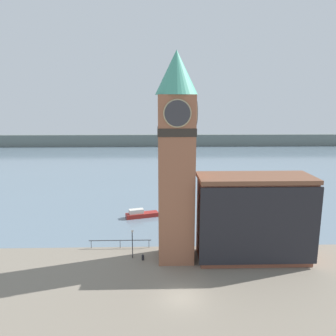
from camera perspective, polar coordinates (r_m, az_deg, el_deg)
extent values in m
plane|color=gray|center=(34.69, 2.37, -21.62)|extent=(160.00, 160.00, 0.00)
cube|color=slate|center=(102.41, -0.34, 0.84)|extent=(160.00, 120.00, 0.00)
cube|color=slate|center=(141.60, -0.68, 4.83)|extent=(180.00, 3.00, 5.00)
cube|color=#333338|center=(44.47, -8.35, -12.36)|extent=(8.18, 0.08, 0.08)
cylinder|color=#333338|center=(45.28, -13.23, -12.83)|extent=(0.07, 0.07, 1.05)
cylinder|color=#333338|center=(44.68, -8.33, -12.98)|extent=(0.07, 0.07, 1.05)
cylinder|color=#333338|center=(44.40, -3.34, -13.04)|extent=(0.07, 0.07, 1.05)
cube|color=#935B42|center=(38.54, 1.40, -2.16)|extent=(4.17, 4.17, 19.70)
cube|color=#2D2823|center=(37.60, 1.45, 6.44)|extent=(4.29, 4.29, 0.90)
cylinder|color=tan|center=(35.33, 1.65, 9.50)|extent=(3.04, 0.12, 3.04)
cylinder|color=#333338|center=(35.25, 1.65, 9.49)|extent=(2.76, 0.12, 2.76)
cylinder|color=tan|center=(37.65, 4.77, 9.58)|extent=(0.12, 3.04, 3.04)
cylinder|color=#333338|center=(37.65, 4.90, 9.58)|extent=(0.12, 2.76, 2.76)
cone|color=teal|center=(37.58, 1.50, 16.31)|extent=(4.79, 4.79, 4.81)
cube|color=brown|center=(41.24, 14.62, -8.72)|extent=(13.12, 5.09, 9.92)
cube|color=brown|center=(39.78, 15.00, -1.65)|extent=(13.52, 5.49, 0.50)
cube|color=#232328|center=(38.76, 15.74, -9.79)|extent=(13.62, 0.30, 9.12)
cube|color=maroon|center=(55.40, -4.55, -8.15)|extent=(5.58, 2.96, 0.70)
cube|color=silver|center=(54.97, -5.55, -7.53)|extent=(2.57, 1.69, 0.75)
cylinder|color=black|center=(41.43, -4.40, -15.33)|extent=(0.30, 0.30, 0.54)
sphere|color=black|center=(41.31, -4.40, -14.99)|extent=(0.32, 0.32, 0.32)
cylinder|color=black|center=(41.40, -6.21, -13.18)|extent=(0.10, 0.10, 3.42)
sphere|color=silver|center=(40.68, -6.27, -10.87)|extent=(0.32, 0.32, 0.32)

